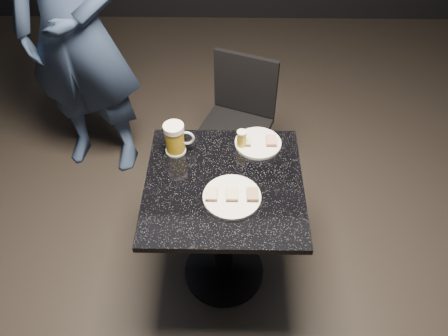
{
  "coord_description": "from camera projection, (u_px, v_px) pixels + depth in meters",
  "views": [
    {
      "loc": [
        0.02,
        -1.29,
        2.18
      ],
      "look_at": [
        0.0,
        0.02,
        0.82
      ],
      "focal_mm": 35.0,
      "sensor_mm": 36.0,
      "label": 1
    }
  ],
  "objects": [
    {
      "name": "canapes_on_plate_large",
      "position": [
        232.0,
        194.0,
        1.84
      ],
      "size": [
        0.22,
        0.07,
        0.02
      ],
      "color": "#4C3521",
      "rests_on": "plate_large"
    },
    {
      "name": "plate_large",
      "position": [
        232.0,
        197.0,
        1.86
      ],
      "size": [
        0.25,
        0.25,
        0.01
      ],
      "primitive_type": "cylinder",
      "color": "white",
      "rests_on": "table"
    },
    {
      "name": "patron",
      "position": [
        75.0,
        30.0,
        2.42
      ],
      "size": [
        0.77,
        0.56,
        1.94
      ],
      "primitive_type": "imported",
      "rotation": [
        0.0,
        0.0,
        -0.14
      ],
      "color": "navy",
      "rests_on": "floor"
    },
    {
      "name": "beer_tumbler",
      "position": [
        242.0,
        140.0,
        2.05
      ],
      "size": [
        0.05,
        0.05,
        0.1
      ],
      "color": "silver",
      "rests_on": "table"
    },
    {
      "name": "canapes_on_plate_small",
      "position": [
        258.0,
        141.0,
        2.08
      ],
      "size": [
        0.17,
        0.07,
        0.02
      ],
      "color": "#4C3521",
      "rests_on": "plate_small"
    },
    {
      "name": "plate_small",
      "position": [
        258.0,
        143.0,
        2.09
      ],
      "size": [
        0.22,
        0.22,
        0.01
      ],
      "primitive_type": "cylinder",
      "color": "white",
      "rests_on": "table"
    },
    {
      "name": "table",
      "position": [
        224.0,
        216.0,
        2.1
      ],
      "size": [
        0.7,
        0.7,
        0.75
      ],
      "color": "black",
      "rests_on": "floor"
    },
    {
      "name": "floor",
      "position": [
        224.0,
        271.0,
        2.46
      ],
      "size": [
        6.0,
        6.0,
        0.0
      ],
      "primitive_type": "plane",
      "color": "black",
      "rests_on": "ground"
    },
    {
      "name": "beer_mug",
      "position": [
        175.0,
        139.0,
        2.0
      ],
      "size": [
        0.14,
        0.1,
        0.16
      ],
      "color": "silver",
      "rests_on": "table"
    },
    {
      "name": "chair",
      "position": [
        238.0,
        118.0,
        2.63
      ],
      "size": [
        0.5,
        0.5,
        0.86
      ],
      "color": "black",
      "rests_on": "floor"
    }
  ]
}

